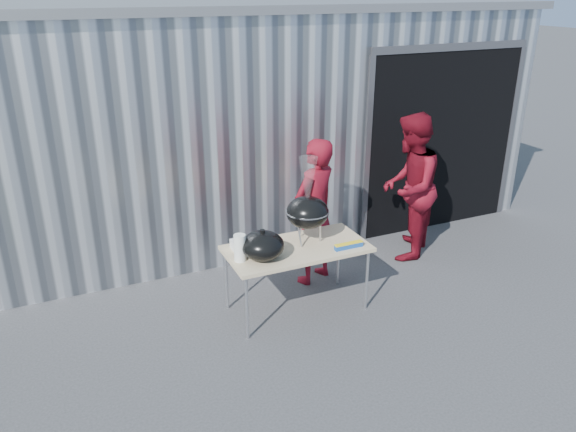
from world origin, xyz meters
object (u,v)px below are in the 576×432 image
person_cook (314,212)px  person_bystander (409,187)px  kettle_grill (307,206)px  folding_table (297,250)px

person_cook → person_bystander: 1.40m
kettle_grill → person_cook: person_cook is taller
folding_table → person_cook: person_cook is taller
person_cook → person_bystander: size_ratio=0.93×
folding_table → person_bystander: person_bystander is taller
folding_table → person_cook: size_ratio=0.86×
folding_table → person_bystander: size_ratio=0.80×
person_cook → person_bystander: bearing=159.9°
person_cook → person_bystander: (1.40, 0.11, 0.07)m
folding_table → person_bystander: (1.87, 0.64, 0.23)m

